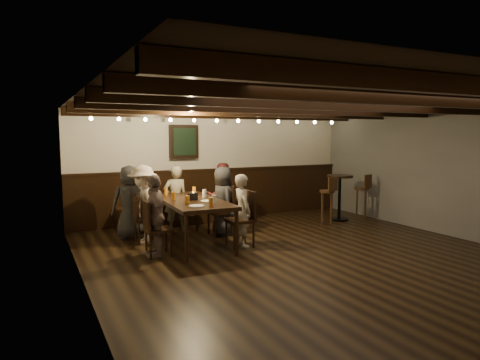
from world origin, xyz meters
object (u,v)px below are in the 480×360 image
chair_left_near (145,228)px  person_left_far (155,216)px  person_right_near (223,201)px  person_bench_right (221,196)px  chair_right_far (241,229)px  bar_stool_left (327,206)px  high_top_table (340,191)px  person_right_far (242,210)px  bar_stool_right (361,203)px  person_left_near (143,204)px  chair_left_far (157,239)px  person_bench_centre (176,199)px  dining_table (192,203)px  chair_right_near (221,220)px  person_bench_left (130,202)px

chair_left_near → person_left_far: person_left_far is taller
person_right_near → person_bench_right: bearing=-18.4°
chair_right_far → bar_stool_left: bearing=-69.2°
person_bench_right → high_top_table: bearing=175.9°
person_right_near → high_top_table: 2.91m
person_right_near → person_right_far: person_right_near is taller
bar_stool_left → high_top_table: bearing=10.7°
bar_stool_right → bar_stool_left: bearing=166.0°
person_left_near → chair_left_near: bearing=90.0°
high_top_table → person_right_near: bearing=-177.4°
chair_left_far → person_bench_centre: size_ratio=0.67×
person_right_far → bar_stool_left: size_ratio=1.21×
dining_table → chair_left_near: chair_left_near is taller
person_left_near → chair_right_near: bearing=90.0°
person_left_near → chair_right_far: bearing=58.5°
bar_stool_right → person_bench_right: bearing=154.9°
person_bench_centre → person_left_near: bearing=38.7°
person_left_far → bar_stool_left: (3.94, 0.76, -0.26)m
chair_left_far → person_left_near: 1.00m
person_left_far → high_top_table: person_left_far is taller
person_bench_left → person_bench_right: 1.80m
person_bench_centre → bar_stool_left: size_ratio=1.27×
chair_right_near → person_bench_centre: (-0.69, 0.63, 0.36)m
dining_table → chair_right_near: (0.74, 0.42, -0.43)m
chair_left_far → chair_right_near: (1.47, 0.84, 0.02)m
chair_left_near → chair_left_far: 0.90m
chair_left_near → bar_stool_left: size_ratio=0.84×
person_left_near → dining_table: bearing=59.0°
bar_stool_left → bar_stool_right: same height
person_right_far → bar_stool_right: bearing=-73.3°
high_top_table → chair_left_near: bearing=-179.1°
bar_stool_left → chair_right_far: bearing=-173.2°
chair_left_near → high_top_table: size_ratio=0.85×
person_left_near → person_right_near: bearing=90.0°
chair_right_near → bar_stool_left: (2.43, -0.08, 0.09)m
chair_right_near → chair_right_far: same height
chair_right_far → dining_table: bearing=58.0°
person_right_far → bar_stool_right: (3.44, 0.87, -0.24)m
chair_left_near → person_bench_right: 1.73m
person_bench_centre → bar_stool_right: (4.13, -0.66, -0.27)m
person_bench_right → bar_stool_left: person_bench_right is taller
chair_right_far → person_right_near: person_right_near is taller
chair_right_near → person_bench_centre: person_bench_centre is taller
bar_stool_left → bar_stool_right: 1.00m
person_right_far → high_top_table: (2.94, 1.03, 0.04)m
bar_stool_right → person_bench_centre: bearing=154.1°
chair_left_far → chair_right_far: chair_right_far is taller
person_left_far → bar_stool_right: bearing=101.7°
person_left_far → bar_stool_left: size_ratio=1.26×
chair_left_far → bar_stool_right: size_ratio=0.85×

